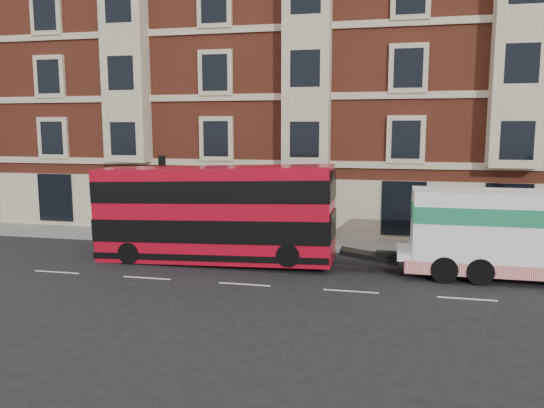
# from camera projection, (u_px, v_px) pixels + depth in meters

# --- Properties ---
(ground) EXTENTS (120.00, 120.00, 0.00)m
(ground) POSITION_uv_depth(u_px,v_px,m) (245.00, 284.00, 20.07)
(ground) COLOR black
(ground) RESTS_ON ground
(sidewalk) EXTENTS (90.00, 3.00, 0.15)m
(sidewalk) POSITION_uv_depth(u_px,v_px,m) (283.00, 241.00, 27.30)
(sidewalk) COLOR slate
(sidewalk) RESTS_ON ground
(victorian_terrace) EXTENTS (45.00, 12.00, 20.40)m
(victorian_terrace) POSITION_uv_depth(u_px,v_px,m) (315.00, 60.00, 33.03)
(victorian_terrace) COLOR brown
(victorian_terrace) RESTS_ON ground
(lamp_post_west) EXTENTS (0.35, 0.15, 4.35)m
(lamp_post_west) POSITION_uv_depth(u_px,v_px,m) (163.00, 191.00, 26.96)
(lamp_post_west) COLOR black
(lamp_post_west) RESTS_ON sidewalk
(double_decker_bus) EXTENTS (10.41, 2.39, 4.21)m
(double_decker_bus) POSITION_uv_depth(u_px,v_px,m) (213.00, 212.00, 23.06)
(double_decker_bus) COLOR #AE091D
(double_decker_bus) RESTS_ON ground
(tow_truck) EXTENTS (8.34, 2.46, 3.47)m
(tow_truck) POSITION_uv_depth(u_px,v_px,m) (509.00, 233.00, 20.55)
(tow_truck) COLOR white
(tow_truck) RESTS_ON ground
(pedestrian) EXTENTS (0.79, 0.77, 1.83)m
(pedestrian) POSITION_uv_depth(u_px,v_px,m) (147.00, 221.00, 27.62)
(pedestrian) COLOR #181D31
(pedestrian) RESTS_ON sidewalk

